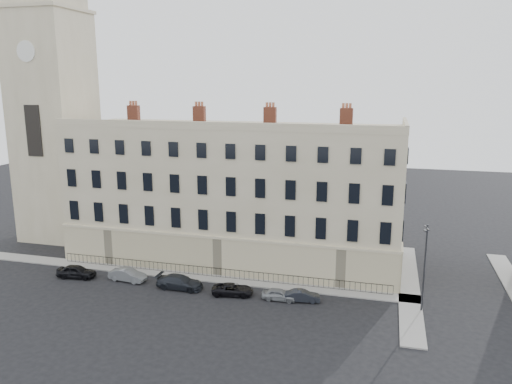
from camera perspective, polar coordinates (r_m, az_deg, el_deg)
ground at (r=45.61m, az=0.41°, el=-12.96°), size 160.00×160.00×0.00m
terrace at (r=55.68m, az=-2.42°, el=-0.09°), size 36.22×12.22×17.00m
church_tower at (r=67.31m, az=-22.26°, el=10.76°), size 8.00×8.13×44.00m
pavement_terrace at (r=53.00m, az=-8.85°, el=-9.31°), size 48.00×2.00×0.12m
pavement_east_return at (r=51.78m, az=17.06°, el=-10.27°), size 2.00×24.00×0.12m
railings at (r=51.76m, az=-4.58°, el=-9.16°), size 35.00×0.04×0.96m
car_a at (r=54.73m, az=-19.84°, el=-8.54°), size 4.07×2.01×1.33m
car_b at (r=52.42m, az=-14.47°, el=-9.15°), size 3.94×1.66×1.27m
car_c at (r=49.56m, az=-8.70°, el=-10.14°), size 4.57×1.86×1.32m
car_d at (r=47.73m, az=-2.68°, el=-11.07°), size 4.12×2.37×1.08m
car_e at (r=46.70m, az=2.66°, el=-11.61°), size 3.22×1.37×1.09m
car_f at (r=46.58m, az=5.32°, el=-11.74°), size 3.37×1.66×1.06m
streetlamp at (r=45.30m, az=18.70°, el=-7.85°), size 0.48×1.69×7.88m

